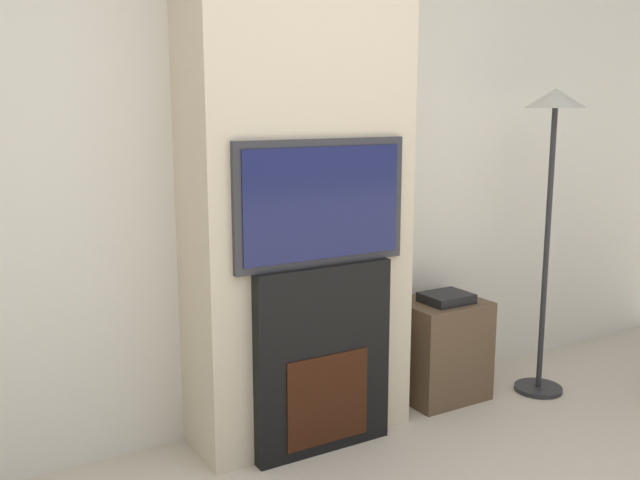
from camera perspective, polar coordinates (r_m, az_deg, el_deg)
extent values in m
cube|color=silver|center=(3.50, -3.61, 6.91)|extent=(6.00, 0.06, 2.70)
cube|color=beige|center=(3.29, -1.78, 6.69)|extent=(1.05, 0.40, 2.70)
cube|color=black|center=(3.32, 0.00, -9.41)|extent=(0.68, 0.14, 0.88)
cube|color=#33160A|center=(3.32, 0.66, -12.63)|extent=(0.42, 0.01, 0.42)
cube|color=#2D2D33|center=(3.14, 0.00, 3.01)|extent=(0.85, 0.06, 0.56)
cube|color=#191E4C|center=(3.11, 0.31, 2.94)|extent=(0.78, 0.01, 0.49)
cylinder|color=#262628|center=(4.28, 17.05, -11.28)|extent=(0.26, 0.26, 0.03)
cylinder|color=#262628|center=(4.06, 17.66, -0.94)|extent=(0.03, 0.03, 1.54)
cone|color=#B7B2A3|center=(3.98, 18.34, 10.72)|extent=(0.31, 0.31, 0.10)
cube|color=brown|center=(3.99, 9.57, -8.59)|extent=(0.45, 0.38, 0.54)
cube|color=black|center=(3.87, 10.07, -4.58)|extent=(0.25, 0.21, 0.05)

